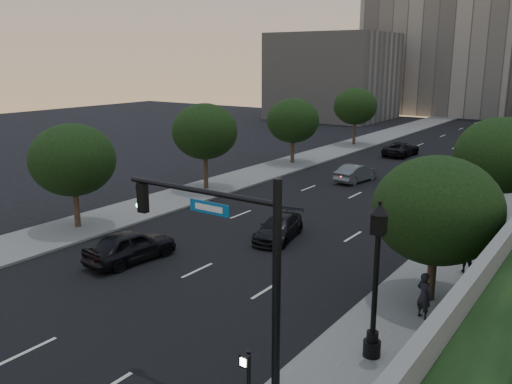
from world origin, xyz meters
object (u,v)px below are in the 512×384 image
Objects in this scene: pedestrian_a at (424,295)px; sedan_near_left at (131,246)px; street_lamp at (375,288)px; pedestrian_c at (454,227)px; pedestrian_b at (468,255)px; sedan_near_right at (279,228)px; sedan_far_left at (401,149)px; traffic_signal_mast at (244,289)px; sedan_mid_left at (357,173)px; sedan_far_right at (443,170)px.

sedan_near_left is at bearing 32.85° from pedestrian_a.
pedestrian_c is at bearing 94.21° from street_lamp.
sedan_near_left is 2.83× the size of pedestrian_b.
sedan_near_right is 2.67× the size of pedestrian_b.
sedan_near_right is (3.89, -30.05, -0.06)m from sedan_far_left.
traffic_signal_mast is at bearing 107.02° from sedan_far_left.
sedan_mid_left is 2.63× the size of pedestrian_b.
pedestrian_a is at bearing 93.41° from pedestrian_b.
sedan_far_left is at bearing 108.86° from street_lamp.
sedan_near_left is 1.08× the size of sedan_mid_left.
traffic_signal_mast is at bearing -72.07° from sedan_far_right.
traffic_signal_mast reaches higher than pedestrian_c.
sedan_mid_left is at bearing -68.83° from pedestrian_c.
sedan_far_left is at bearing 138.97° from sedan_far_right.
sedan_near_left is at bearing 33.78° from pedestrian_b.
pedestrian_a is at bearing 82.02° from street_lamp.
sedan_near_left is 2.57× the size of pedestrian_c.
street_lamp is at bearing 106.79° from pedestrian_a.
sedan_far_left is (-13.31, 38.97, -1.91)m from street_lamp.
sedan_mid_left reaches higher than sedan_far_left.
traffic_signal_mast reaches higher than sedan_near_left.
sedan_far_right is at bearing -98.10° from sedan_near_left.
sedan_far_right is at bearing 130.63° from sedan_far_left.
traffic_signal_mast is at bearing 63.97° from pedestrian_c.
pedestrian_a is (9.94, -5.17, 0.42)m from sedan_near_right.
sedan_near_left is 14.35m from pedestrian_a.
pedestrian_b reaches higher than sedan_near_left.
pedestrian_b is (7.12, -20.60, 0.19)m from sedan_far_right.
sedan_far_right reaches higher than sedan_far_left.
sedan_near_left is at bearing 172.81° from street_lamp.
street_lamp reaches higher than pedestrian_b.
traffic_signal_mast is 5.00m from street_lamp.
sedan_mid_left reaches higher than sedan_near_right.
pedestrian_a is 1.09× the size of pedestrian_b.
traffic_signal_mast is 1.45× the size of sedan_near_left.
sedan_near_left is 23.34m from sedan_mid_left.
sedan_mid_left is 16.02m from pedestrian_c.
pedestrian_c reaches higher than sedan_near_right.
pedestrian_a is (14.21, 2.02, 0.26)m from sedan_near_left.
traffic_signal_mast is at bearing 96.52° from pedestrian_a.
pedestrian_a is (12.52, -21.26, 0.34)m from sedan_mid_left.
traffic_signal_mast is at bearing 158.33° from sedan_near_left.
pedestrian_c is at bearing -131.20° from sedan_near_left.
street_lamp is 30.86m from sedan_far_right.
sedan_near_right is 2.42× the size of pedestrian_c.
traffic_signal_mast reaches higher than street_lamp.
sedan_far_left is 32.61m from pedestrian_b.
sedan_far_right is 17.62m from pedestrian_c.
street_lamp is 41.22m from sedan_far_left.
pedestrian_c reaches higher than sedan_mid_left.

